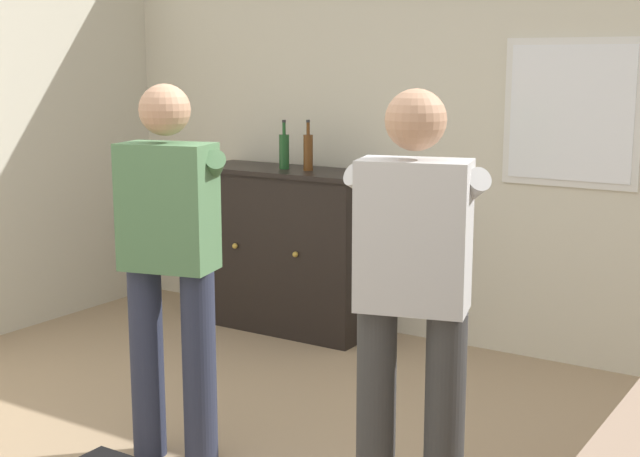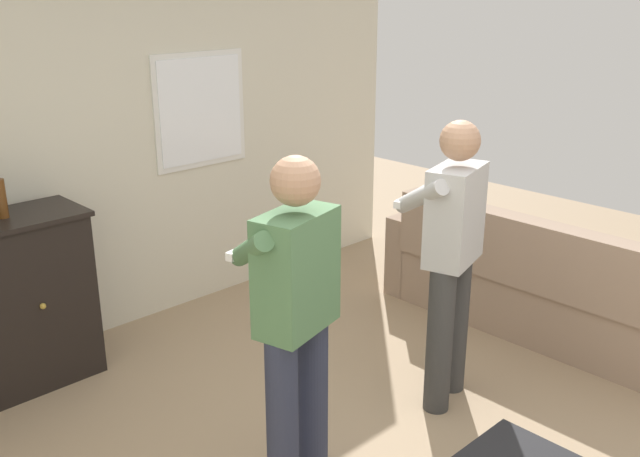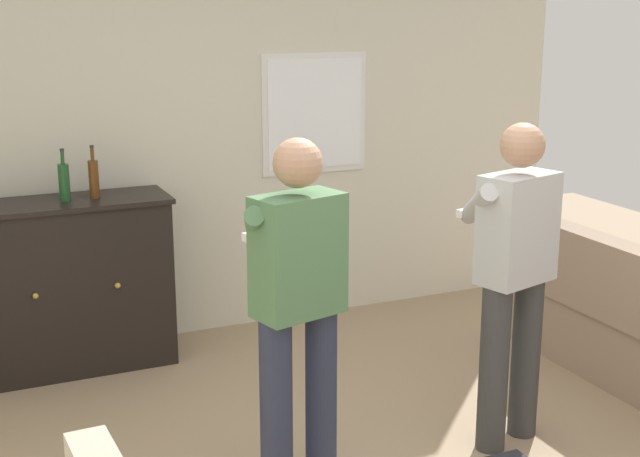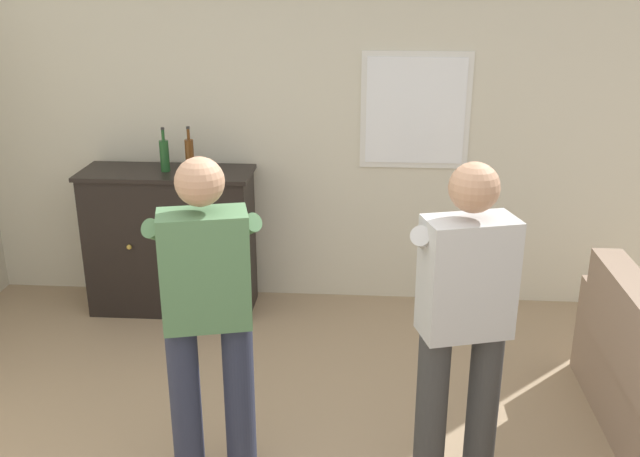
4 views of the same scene
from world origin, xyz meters
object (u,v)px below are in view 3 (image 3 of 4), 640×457
at_px(bottle_liquor_amber, 94,178).
at_px(person_standing_right, 513,270).
at_px(sideboard_cabinet, 71,285).
at_px(person_standing_left, 297,301).
at_px(bottle_wine_green, 64,181).

bearing_deg(bottle_liquor_amber, person_standing_right, -48.10).
bearing_deg(person_standing_right, bottle_liquor_amber, 131.90).
bearing_deg(person_standing_right, sideboard_cabinet, 134.83).
relative_size(bottle_liquor_amber, person_standing_left, 0.19).
height_order(bottle_wine_green, bottle_liquor_amber, bottle_liquor_amber).
bearing_deg(bottle_liquor_amber, bottle_wine_green, -175.83).
bearing_deg(person_standing_right, person_standing_left, 179.87).
bearing_deg(bottle_wine_green, person_standing_right, -45.08).
distance_m(sideboard_cabinet, bottle_wine_green, 0.66).
height_order(bottle_wine_green, person_standing_left, person_standing_left).
xyz_separation_m(sideboard_cabinet, bottle_liquor_amber, (0.18, 0.01, 0.66)).
xyz_separation_m(bottle_liquor_amber, person_standing_right, (1.72, -1.91, -0.26)).
xyz_separation_m(person_standing_left, person_standing_right, (1.18, -0.00, 0.00)).
bearing_deg(bottle_liquor_amber, sideboard_cabinet, -177.93).
height_order(bottle_liquor_amber, person_standing_right, person_standing_right).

